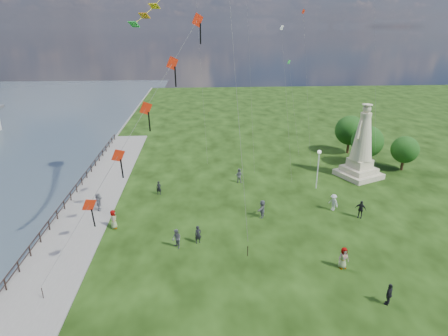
{
  "coord_description": "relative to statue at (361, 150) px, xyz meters",
  "views": [
    {
      "loc": [
        -3.06,
        -21.67,
        16.76
      ],
      "look_at": [
        -1.0,
        8.0,
        5.5
      ],
      "focal_mm": 30.0,
      "sensor_mm": 36.0,
      "label": 1
    }
  ],
  "objects": [
    {
      "name": "lamppost",
      "position": [
        -6.04,
        -3.06,
        -0.07
      ],
      "size": [
        0.41,
        0.41,
        4.44
      ],
      "color": "silver",
      "rests_on": "ground"
    },
    {
      "name": "small_kites",
      "position": [
        -8.81,
        6.18,
        11.61
      ],
      "size": [
        19.92,
        16.13,
        23.72
      ],
      "color": "silver",
      "rests_on": "ground"
    },
    {
      "name": "person_10",
      "position": [
        -26.55,
        -10.4,
        -2.41
      ],
      "size": [
        0.62,
        0.91,
        1.74
      ],
      "primitive_type": "imported",
      "rotation": [
        0.0,
        0.0,
        1.69
      ],
      "color": "#595960",
      "rests_on": "ground"
    },
    {
      "name": "waterfront",
      "position": [
        -31.02,
        -9.55,
        -3.34
      ],
      "size": [
        200.0,
        200.0,
        1.51
      ],
      "color": "#31424A",
      "rests_on": "ground"
    },
    {
      "name": "statue",
      "position": [
        0.0,
        0.0,
        0.0
      ],
      "size": [
        5.62,
        5.62,
        8.67
      ],
      "rotation": [
        0.0,
        0.0,
        0.42
      ],
      "color": "#BEB090",
      "rests_on": "ground"
    },
    {
      "name": "person_6",
      "position": [
        -23.23,
        -3.48,
        -2.54
      ],
      "size": [
        0.58,
        0.42,
        1.48
      ],
      "primitive_type": "imported",
      "rotation": [
        0.0,
        0.0,
        -0.13
      ],
      "color": "black",
      "rests_on": "ground"
    },
    {
      "name": "person_7",
      "position": [
        -14.4,
        -0.78,
        -2.44
      ],
      "size": [
        0.93,
        0.71,
        1.68
      ],
      "primitive_type": "imported",
      "rotation": [
        0.0,
        0.0,
        2.86
      ],
      "color": "#595960",
      "rests_on": "ground"
    },
    {
      "name": "person_9",
      "position": [
        -4.0,
        -10.01,
        -2.41
      ],
      "size": [
        1.12,
        1.0,
        1.72
      ],
      "primitive_type": "imported",
      "rotation": [
        0.0,
        0.0,
        -0.61
      ],
      "color": "black",
      "rests_on": "ground"
    },
    {
      "name": "person_1",
      "position": [
        -20.84,
        -14.01,
        -2.44
      ],
      "size": [
        0.87,
        0.95,
        1.67
      ],
      "primitive_type": "imported",
      "rotation": [
        0.0,
        0.0,
        -0.99
      ],
      "color": "#595960",
      "rests_on": "ground"
    },
    {
      "name": "person_4",
      "position": [
        -8.46,
        -17.53,
        -2.43
      ],
      "size": [
        0.91,
        0.66,
        1.7
      ],
      "primitive_type": "imported",
      "rotation": [
        0.0,
        0.0,
        0.19
      ],
      "color": "#595960",
      "rests_on": "ground"
    },
    {
      "name": "tree_row",
      "position": [
        3.08,
        5.32,
        -0.14
      ],
      "size": [
        7.91,
        10.69,
        5.36
      ],
      "color": "#382314",
      "rests_on": "ground"
    },
    {
      "name": "person_5",
      "position": [
        -28.64,
        -6.95,
        -2.4
      ],
      "size": [
        0.87,
        1.7,
        1.76
      ],
      "primitive_type": "imported",
      "rotation": [
        0.0,
        0.0,
        1.68
      ],
      "color": "#595960",
      "rests_on": "ground"
    },
    {
      "name": "person_11",
      "position": [
        -13.12,
        -9.28,
        -2.42
      ],
      "size": [
        1.31,
        1.73,
        1.71
      ],
      "primitive_type": "imported",
      "rotation": [
        0.0,
        0.0,
        4.26
      ],
      "color": "#595960",
      "rests_on": "ground"
    },
    {
      "name": "person_0",
      "position": [
        -19.12,
        -13.37,
        -2.5
      ],
      "size": [
        0.66,
        0.54,
        1.55
      ],
      "primitive_type": "imported",
      "rotation": [
        0.0,
        0.0,
        0.35
      ],
      "color": "black",
      "rests_on": "ground"
    },
    {
      "name": "red_kite_train",
      "position": [
        -22.7,
        -13.96,
        7.67
      ],
      "size": [
        11.02,
        9.35,
        17.73
      ],
      "color": "black",
      "rests_on": "ground"
    },
    {
      "name": "person_3",
      "position": [
        -6.97,
        -21.54,
        -2.49
      ],
      "size": [
        0.98,
        0.98,
        1.56
      ],
      "primitive_type": "imported",
      "rotation": [
        0.0,
        0.0,
        3.93
      ],
      "color": "black",
      "rests_on": "ground"
    },
    {
      "name": "person_8",
      "position": [
        -6.01,
        -8.36,
        -2.44
      ],
      "size": [
        1.01,
        1.21,
        1.66
      ],
      "primitive_type": "imported",
      "rotation": [
        0.0,
        0.0,
        -1.05
      ],
      "color": "silver",
      "rests_on": "ground"
    }
  ]
}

